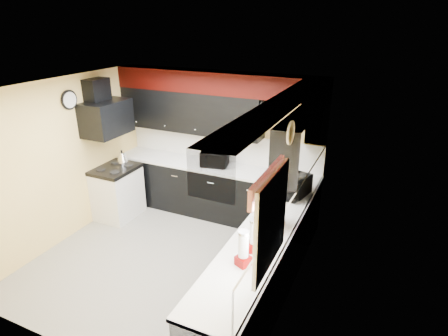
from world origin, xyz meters
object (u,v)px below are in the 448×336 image
Objects in this scene: utensil_crock at (273,170)px; kettle at (122,157)px; toaster_oven at (214,159)px; knife_block at (276,169)px; microwave at (294,186)px.

kettle reaches higher than utensil_crock.
utensil_crock is at bearing -7.80° from toaster_oven.
toaster_oven reaches higher than knife_block.
utensil_crock is at bearing 51.41° from microwave.
microwave is at bearing -51.22° from utensil_crock.
knife_block is (-0.44, 0.61, -0.04)m from microwave.
microwave is at bearing -1.53° from kettle.
knife_block is at bearing 48.40° from microwave.
microwave is 3.10m from kettle.
knife_block reaches higher than kettle.
microwave is 2.71× the size of kettle.
microwave is at bearing -43.07° from knife_block.
utensil_crock is at bearing 11.39° from kettle.
knife_block is at bearing 11.20° from kettle.
kettle is at bearing -175.13° from toaster_oven.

